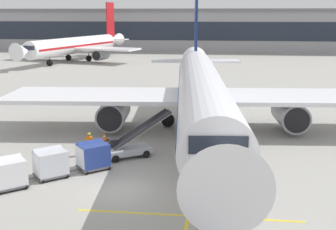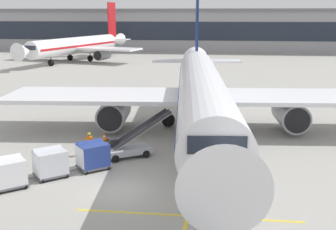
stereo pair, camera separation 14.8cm
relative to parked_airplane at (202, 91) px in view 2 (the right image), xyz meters
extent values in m
plane|color=#9E9B93|center=(-4.08, -14.33, -3.60)|extent=(600.00, 600.00, 0.00)
cylinder|color=white|center=(0.07, -0.81, 0.09)|extent=(6.92, 35.30, 4.05)
cube|color=navy|center=(0.07, -0.81, 0.09)|extent=(6.85, 33.91, 0.49)
cone|color=white|center=(1.68, -20.31, 0.09)|extent=(4.17, 4.35, 3.84)
cone|color=white|center=(-1.65, 19.90, 0.39)|extent=(3.96, 6.74, 3.44)
cube|color=white|center=(-9.12, -0.69, -0.52)|extent=(17.19, 8.37, 0.36)
cylinder|color=#93969E|center=(-7.78, -1.28, -1.95)|extent=(2.88, 4.75, 2.51)
cylinder|color=black|center=(-7.59, -3.60, -1.95)|extent=(2.14, 0.30, 2.13)
cube|color=white|center=(9.11, 0.82, -0.52)|extent=(17.19, 8.37, 0.36)
cylinder|color=#93969E|center=(7.88, 0.02, -1.95)|extent=(2.88, 4.75, 2.51)
cylinder|color=black|center=(8.07, -2.31, -1.95)|extent=(2.14, 0.30, 2.13)
cube|color=navy|center=(-1.51, 18.29, 6.16)|extent=(0.63, 4.22, 10.53)
cube|color=white|center=(-1.49, 17.97, 0.70)|extent=(11.53, 3.73, 0.20)
cube|color=#1E2633|center=(1.45, -17.49, 0.70)|extent=(2.97, 2.05, 0.89)
cylinder|color=#47474C|center=(0.93, -11.30, -2.45)|extent=(0.22, 0.22, 1.03)
sphere|color=black|center=(0.93, -11.30, -2.96)|extent=(1.26, 1.26, 1.26)
cylinder|color=#47474C|center=(-3.10, 0.69, -2.45)|extent=(0.22, 0.22, 1.03)
sphere|color=black|center=(-3.10, 0.69, -2.96)|extent=(1.26, 1.26, 1.26)
cylinder|color=#47474C|center=(2.95, 1.19, -2.45)|extent=(0.22, 0.22, 1.03)
sphere|color=black|center=(2.95, 1.19, -2.96)|extent=(1.26, 1.26, 1.26)
cube|color=#A3A8B2|center=(-5.07, -8.31, -3.10)|extent=(3.73, 3.18, 0.44)
cube|color=black|center=(-6.06, -8.51, -2.53)|extent=(0.81, 0.80, 0.70)
cylinder|color=#333338|center=(-5.48, -8.15, -2.48)|extent=(0.08, 0.08, 0.80)
cube|color=#A3A8B2|center=(-4.13, -7.70, -1.69)|extent=(4.44, 3.29, 2.51)
cube|color=black|center=(-4.13, -7.70, -1.60)|extent=(4.24, 3.10, 2.36)
cube|color=#333338|center=(-3.89, -8.08, -1.57)|extent=(3.94, 2.56, 2.54)
cube|color=#333338|center=(-4.36, -7.33, -1.57)|extent=(3.94, 2.56, 2.54)
cylinder|color=black|center=(-3.67, -8.29, -3.32)|extent=(0.58, 0.47, 0.56)
cylinder|color=black|center=(-4.47, -7.05, -3.32)|extent=(0.58, 0.47, 0.56)
cylinder|color=black|center=(-5.68, -9.57, -3.32)|extent=(0.58, 0.47, 0.56)
cylinder|color=black|center=(-6.47, -8.33, -3.32)|extent=(0.58, 0.47, 0.56)
cube|color=#515156|center=(-6.82, -11.05, -3.39)|extent=(2.56, 2.51, 0.12)
cylinder|color=#4C4C51|center=(-7.85, -11.92, -3.40)|extent=(0.58, 0.50, 0.07)
cube|color=navy|center=(-6.82, -11.05, -2.58)|extent=(2.42, 2.37, 1.50)
cube|color=navy|center=(-7.09, -10.74, -2.05)|extent=(1.95, 1.82, 0.74)
cube|color=silver|center=(-7.56, -11.67, -2.58)|extent=(0.95, 1.12, 1.38)
sphere|color=black|center=(-7.87, -11.05, -3.45)|extent=(0.30, 0.30, 0.30)
sphere|color=black|center=(-6.99, -12.09, -3.45)|extent=(0.30, 0.30, 0.30)
sphere|color=black|center=(-6.65, -10.02, -3.45)|extent=(0.30, 0.30, 0.30)
sphere|color=black|center=(-5.77, -11.06, -3.45)|extent=(0.30, 0.30, 0.30)
cube|color=#515156|center=(-9.12, -12.81, -3.39)|extent=(2.56, 2.51, 0.12)
cylinder|color=#4C4C51|center=(-10.15, -13.68, -3.40)|extent=(0.58, 0.50, 0.07)
cube|color=silver|center=(-9.12, -12.81, -2.58)|extent=(2.42, 2.37, 1.50)
cube|color=silver|center=(-9.39, -12.49, -2.05)|extent=(1.95, 1.82, 0.74)
cube|color=silver|center=(-9.86, -13.43, -2.58)|extent=(0.95, 1.12, 1.38)
sphere|color=black|center=(-10.17, -12.81, -3.45)|extent=(0.30, 0.30, 0.30)
sphere|color=black|center=(-9.29, -13.84, -3.45)|extent=(0.30, 0.30, 0.30)
sphere|color=black|center=(-8.95, -11.77, -3.45)|extent=(0.30, 0.30, 0.30)
sphere|color=black|center=(-8.07, -12.81, -3.45)|extent=(0.30, 0.30, 0.30)
cube|color=#515156|center=(-10.97, -14.82, -3.39)|extent=(2.56, 2.51, 0.12)
cube|color=silver|center=(-10.97, -14.82, -2.58)|extent=(2.42, 2.37, 1.50)
cube|color=silver|center=(-11.24, -14.50, -2.05)|extent=(1.95, 1.82, 0.74)
sphere|color=black|center=(-10.80, -13.78, -3.45)|extent=(0.30, 0.30, 0.30)
sphere|color=black|center=(-9.92, -14.82, -3.45)|extent=(0.30, 0.30, 0.30)
cylinder|color=#514C42|center=(-6.12, -10.44, -3.17)|extent=(0.15, 0.15, 0.86)
cylinder|color=#514C42|center=(-6.27, -10.34, -3.17)|extent=(0.15, 0.15, 0.86)
cube|color=yellow|center=(-6.20, -10.39, -2.45)|extent=(0.45, 0.42, 0.58)
cube|color=white|center=(-6.27, -10.49, -2.45)|extent=(0.28, 0.21, 0.08)
sphere|color=#9E7051|center=(-6.20, -10.39, -2.04)|extent=(0.21, 0.21, 0.21)
sphere|color=yellow|center=(-6.20, -10.39, -1.97)|extent=(0.23, 0.23, 0.23)
cylinder|color=yellow|center=(-6.00, -10.53, -2.49)|extent=(0.09, 0.09, 0.56)
cylinder|color=yellow|center=(-6.39, -10.25, -2.49)|extent=(0.09, 0.09, 0.56)
cylinder|color=#333847|center=(-8.06, -8.16, -3.17)|extent=(0.15, 0.15, 0.86)
cylinder|color=#333847|center=(-7.88, -8.18, -3.17)|extent=(0.15, 0.15, 0.86)
cube|color=orange|center=(-7.97, -8.17, -2.45)|extent=(0.41, 0.29, 0.58)
cube|color=white|center=(-7.96, -8.05, -2.45)|extent=(0.34, 0.06, 0.08)
sphere|color=brown|center=(-7.97, -8.17, -2.04)|extent=(0.21, 0.21, 0.21)
sphere|color=yellow|center=(-7.97, -8.17, -1.97)|extent=(0.23, 0.23, 0.23)
cylinder|color=orange|center=(-8.21, -8.14, -2.49)|extent=(0.09, 0.09, 0.56)
cylinder|color=orange|center=(-7.74, -8.20, -2.49)|extent=(0.09, 0.09, 0.56)
cube|color=black|center=(-7.84, -4.42, -3.57)|extent=(0.58, 0.58, 0.05)
cone|color=orange|center=(-7.84, -4.42, -3.24)|extent=(0.47, 0.47, 0.61)
cylinder|color=white|center=(-7.84, -4.42, -3.21)|extent=(0.26, 0.26, 0.07)
cube|color=yellow|center=(0.05, -0.81, -3.59)|extent=(0.20, 110.00, 0.01)
cube|color=yellow|center=(0.07, -17.21, -3.59)|extent=(12.00, 0.20, 0.01)
cube|color=#939399|center=(-1.31, 86.78, 1.77)|extent=(136.04, 19.34, 10.74)
cube|color=#1E2633|center=(-1.31, 77.06, 2.04)|extent=(131.96, 0.10, 4.83)
cube|color=slate|center=(-1.31, 84.84, 7.49)|extent=(134.68, 16.44, 0.70)
cylinder|color=white|center=(-29.53, 52.57, -0.10)|extent=(11.26, 28.65, 3.52)
cube|color=red|center=(-29.53, 52.57, -0.10)|extent=(10.98, 27.55, 0.42)
cone|color=white|center=(-33.95, 37.03, -0.10)|extent=(4.18, 4.30, 3.35)
cone|color=white|center=(-24.82, 69.12, 0.16)|extent=(4.42, 6.24, 2.99)
cube|color=white|center=(-36.58, 55.32, -0.63)|extent=(14.73, 9.28, 0.36)
cylinder|color=#93969E|center=(-35.78, 54.49, -1.90)|extent=(3.12, 4.20, 2.18)
cylinder|color=black|center=(-36.31, 52.65, -1.90)|extent=(1.82, 0.62, 1.86)
cube|color=white|center=(-22.08, 51.19, -0.63)|extent=(14.73, 9.28, 0.36)
cylinder|color=#93969E|center=(-23.19, 50.91, -1.90)|extent=(3.12, 4.20, 2.18)
cylinder|color=black|center=(-23.72, 49.07, -1.90)|extent=(1.82, 0.62, 1.86)
cube|color=red|center=(-25.20, 67.76, 4.92)|extent=(1.21, 3.40, 8.64)
cube|color=white|center=(-25.28, 67.49, 0.43)|extent=(9.57, 4.76, 0.20)
cube|color=#1E2633|center=(-33.27, 39.40, 0.43)|extent=(2.80, 2.20, 0.77)
cylinder|color=#47474C|center=(-31.89, 44.26, -2.40)|extent=(0.22, 0.22, 1.08)
sphere|color=black|center=(-31.89, 44.26, -2.94)|extent=(1.32, 1.32, 1.32)
cylinder|color=#47474C|center=(-31.67, 54.67, -2.40)|extent=(0.22, 0.22, 1.08)
sphere|color=black|center=(-31.67, 54.67, -2.94)|extent=(1.32, 1.32, 1.32)
cylinder|color=#47474C|center=(-26.59, 53.23, -2.40)|extent=(0.22, 0.22, 1.08)
sphere|color=black|center=(-26.59, 53.23, -2.94)|extent=(1.32, 1.32, 1.32)
camera|label=1|loc=(1.39, -37.86, 6.80)|focal=45.86mm
camera|label=2|loc=(1.54, -37.84, 6.80)|focal=45.86mm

